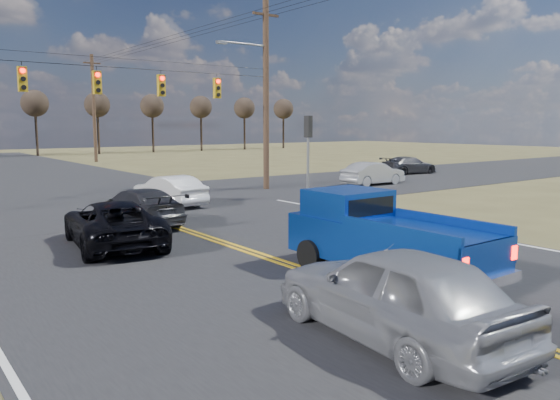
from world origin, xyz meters
TOP-DOWN VIEW (x-y plane):
  - ground at (0.00, 0.00)m, footprint 160.00×160.00m
  - road_main at (0.00, 10.00)m, footprint 14.00×120.00m
  - road_cross at (0.00, 18.00)m, footprint 120.00×12.00m
  - signal_gantry at (0.50, 17.79)m, footprint 19.60×4.83m
  - utility_poles at (0.00, 17.00)m, footprint 19.60×58.32m
  - treeline at (0.00, 26.96)m, footprint 87.00×117.80m
  - pickup_truck at (1.07, 2.24)m, footprint 2.08×5.14m
  - silver_suv at (-1.53, -0.41)m, footprint 2.25×4.79m
  - black_suv at (-2.72, 9.09)m, footprint 2.89×5.08m
  - white_car_queue at (2.09, 15.50)m, footprint 1.85×4.12m
  - dgrey_car_queue at (-0.80, 11.90)m, footprint 2.00×4.54m
  - cross_car_east_near at (15.18, 15.97)m, footprint 1.47×4.09m
  - cross_car_east_far at (22.61, 19.53)m, footprint 2.25×4.51m

SIDE VIEW (x-z plane):
  - ground at x=0.00m, z-range 0.00..0.00m
  - road_main at x=0.00m, z-range -0.01..0.01m
  - road_cross at x=0.00m, z-range -0.01..0.01m
  - cross_car_east_far at x=22.61m, z-range 0.00..1.26m
  - dgrey_car_queue at x=-0.80m, z-range 0.00..1.30m
  - white_car_queue at x=2.09m, z-range 0.00..1.31m
  - black_suv at x=-2.72m, z-range 0.00..1.34m
  - cross_car_east_near at x=15.18m, z-range 0.00..1.34m
  - silver_suv at x=-1.53m, z-range 0.00..1.59m
  - pickup_truck at x=1.07m, z-range -0.03..1.90m
  - signal_gantry at x=0.50m, z-range 0.06..10.06m
  - utility_poles at x=0.00m, z-range 0.23..10.23m
  - treeline at x=0.00m, z-range 2.00..9.40m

